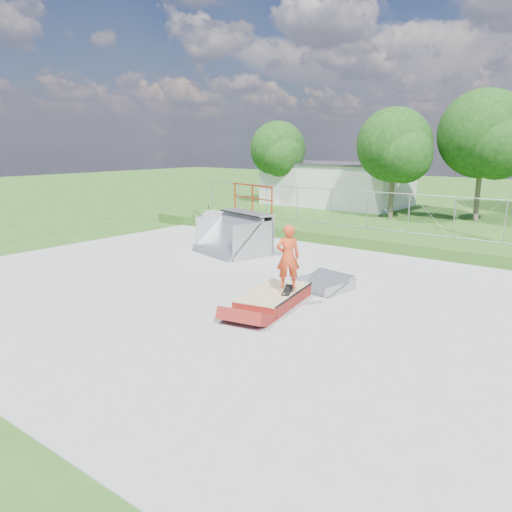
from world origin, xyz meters
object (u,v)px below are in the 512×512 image
at_px(quarter_pipe, 231,220).
at_px(skater, 288,259).
at_px(grind_box, 274,298).
at_px(flat_bank_ramp, 322,283).

bearing_deg(quarter_pipe, skater, -21.47).
height_order(quarter_pipe, skater, quarter_pipe).
relative_size(grind_box, flat_bank_ramp, 1.86).
relative_size(quarter_pipe, skater, 1.55).
height_order(quarter_pipe, flat_bank_ramp, quarter_pipe).
bearing_deg(skater, quarter_pipe, -77.89).
distance_m(grind_box, quarter_pipe, 7.07).
bearing_deg(skater, flat_bank_ramp, -131.64).
height_order(grind_box, skater, skater).
bearing_deg(grind_box, quarter_pipe, 129.62).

